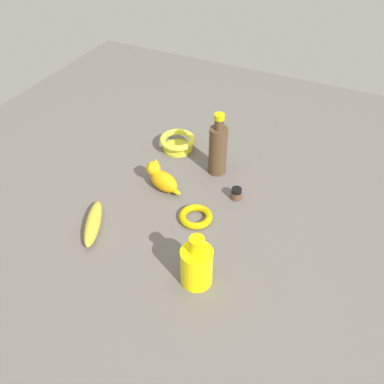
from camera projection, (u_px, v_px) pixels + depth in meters
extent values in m
plane|color=#5B5651|center=(192.00, 206.00, 1.33)|extent=(2.00, 2.00, 0.00)
ellipsoid|color=#E5A20C|center=(164.00, 181.00, 1.37)|extent=(0.12, 0.08, 0.07)
sphere|color=#E5A20C|center=(153.00, 168.00, 1.37)|extent=(0.05, 0.05, 0.05)
cone|color=#E5A20C|center=(150.00, 165.00, 1.35)|extent=(0.02, 0.02, 0.02)
cone|color=#E5A20C|center=(156.00, 162.00, 1.36)|extent=(0.02, 0.02, 0.02)
ellipsoid|color=#E5A20C|center=(175.00, 191.00, 1.35)|extent=(0.05, 0.03, 0.02)
torus|color=#C19F06|center=(196.00, 217.00, 1.28)|extent=(0.10, 0.10, 0.02)
cylinder|color=#4C3622|center=(217.00, 151.00, 1.41)|extent=(0.06, 0.06, 0.17)
cylinder|color=#4C3622|center=(218.00, 124.00, 1.34)|extent=(0.03, 0.03, 0.04)
cylinder|color=#C4B20B|center=(219.00, 116.00, 1.32)|extent=(0.03, 0.03, 0.02)
cylinder|color=brown|center=(236.00, 195.00, 1.35)|extent=(0.04, 0.04, 0.02)
cylinder|color=gold|center=(236.00, 193.00, 1.34)|extent=(0.03, 0.03, 0.00)
cylinder|color=black|center=(237.00, 190.00, 1.34)|extent=(0.03, 0.03, 0.01)
cylinder|color=yellow|center=(197.00, 266.00, 1.08)|extent=(0.08, 0.08, 0.11)
cylinder|color=yellow|center=(197.00, 247.00, 1.03)|extent=(0.03, 0.03, 0.03)
cylinder|color=#F7BF05|center=(197.00, 241.00, 1.01)|extent=(0.04, 0.04, 0.01)
ellipsoid|color=gold|center=(93.00, 223.00, 1.24)|extent=(0.12, 0.18, 0.04)
cylinder|color=gold|center=(178.00, 148.00, 1.56)|extent=(0.11, 0.11, 0.01)
torus|color=yellow|center=(178.00, 140.00, 1.53)|extent=(0.13, 0.13, 0.02)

